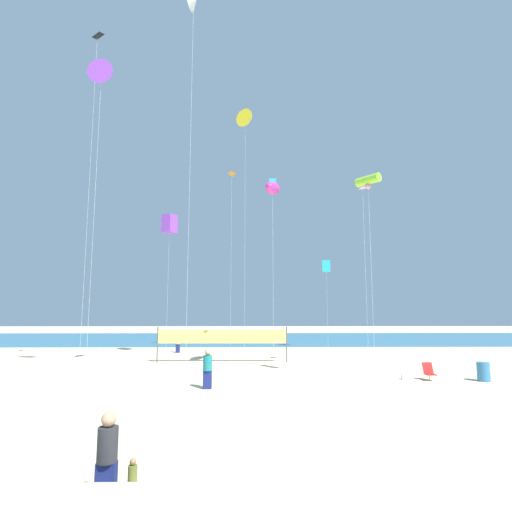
% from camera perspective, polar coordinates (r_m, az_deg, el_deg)
% --- Properties ---
extents(ground_plane, '(120.00, 120.00, 0.00)m').
position_cam_1_polar(ground_plane, '(18.08, 0.39, -19.40)').
color(ground_plane, beige).
extents(ocean_band, '(120.00, 20.00, 0.01)m').
position_cam_1_polar(ocean_band, '(48.00, -0.38, -11.82)').
color(ocean_band, teal).
rests_on(ocean_band, ground).
extents(mother_figure, '(0.39, 0.39, 1.73)m').
position_cam_1_polar(mother_figure, '(9.11, -20.66, -25.20)').
color(mother_figure, navy).
rests_on(mother_figure, ground).
extents(toddler_figure, '(0.18, 0.18, 0.80)m').
position_cam_1_polar(toddler_figure, '(9.28, -17.39, -28.23)').
color(toddler_figure, gold).
rests_on(toddler_figure, ground).
extents(beachgoer_coral_shirt, '(0.35, 0.35, 1.52)m').
position_cam_1_polar(beachgoer_coral_shirt, '(34.18, -11.19, -12.16)').
color(beachgoer_coral_shirt, navy).
rests_on(beachgoer_coral_shirt, ground).
extents(beachgoer_teal_shirt, '(0.42, 0.42, 1.83)m').
position_cam_1_polar(beachgoer_teal_shirt, '(19.28, -7.00, -15.63)').
color(beachgoer_teal_shirt, navy).
rests_on(beachgoer_teal_shirt, ground).
extents(folding_beach_chair, '(0.52, 0.65, 0.89)m').
position_cam_1_polar(folding_beach_chair, '(23.15, 23.67, -14.96)').
color(folding_beach_chair, red).
rests_on(folding_beach_chair, ground).
extents(trash_barrel, '(0.62, 0.62, 0.95)m').
position_cam_1_polar(trash_barrel, '(24.08, 29.96, -14.26)').
color(trash_barrel, teal).
rests_on(trash_barrel, ground).
extents(volleyball_net, '(8.97, 0.20, 2.40)m').
position_cam_1_polar(volleyball_net, '(27.89, -4.90, -11.69)').
color(volleyball_net, '#4C4C51').
rests_on(volleyball_net, ground).
extents(beach_handbag, '(0.39, 0.20, 0.31)m').
position_cam_1_polar(beach_handbag, '(23.02, 20.75, -15.92)').
color(beach_handbag, white).
rests_on(beach_handbag, ground).
extents(kite_violet_delta, '(1.50, 0.47, 18.00)m').
position_cam_1_polar(kite_violet_delta, '(26.83, -21.38, 23.31)').
color(kite_violet_delta, silver).
rests_on(kite_violet_delta, ground).
extents(kite_magenta_inflatable, '(1.38, 2.49, 11.72)m').
position_cam_1_polar(kite_magenta_inflatable, '(24.96, 2.41, 9.73)').
color(kite_magenta_inflatable, silver).
rests_on(kite_magenta_inflatable, ground).
extents(kite_cyan_box, '(0.83, 0.83, 8.03)m').
position_cam_1_polar(kite_cyan_box, '(37.07, 10.10, -1.46)').
color(kite_cyan_box, silver).
rests_on(kite_cyan_box, ground).
extents(kite_white_delta, '(0.62, 1.22, 21.23)m').
position_cam_1_polar(kite_white_delta, '(26.27, -8.98, 32.56)').
color(kite_white_delta, silver).
rests_on(kite_white_delta, ground).
extents(kite_pink_diamond, '(0.77, 0.77, 11.33)m').
position_cam_1_polar(kite_pink_diamond, '(26.04, 15.11, 9.00)').
color(kite_pink_diamond, silver).
rests_on(kite_pink_diamond, ground).
extents(kite_lime_tube, '(1.21, 1.33, 10.63)m').
position_cam_1_polar(kite_lime_tube, '(21.96, 15.85, 10.36)').
color(kite_lime_tube, silver).
rests_on(kite_lime_tube, ground).
extents(kite_yellow_delta, '(1.55, 1.15, 20.52)m').
position_cam_1_polar(kite_yellow_delta, '(35.71, -1.55, 19.16)').
color(kite_yellow_delta, silver).
rests_on(kite_yellow_delta, ground).
extents(kite_black_diamond, '(0.88, 0.89, 21.44)m').
position_cam_1_polar(kite_black_diamond, '(30.70, -22.01, 26.83)').
color(kite_black_diamond, silver).
rests_on(kite_black_diamond, ground).
extents(kite_orange_diamond, '(0.69, 0.71, 16.39)m').
position_cam_1_polar(kite_orange_diamond, '(37.88, -3.52, 11.33)').
color(kite_orange_diamond, silver).
rests_on(kite_orange_diamond, ground).
extents(kite_violet_box, '(1.24, 1.24, 11.02)m').
position_cam_1_polar(kite_violet_box, '(32.18, -12.35, 4.53)').
color(kite_violet_box, silver).
rests_on(kite_violet_box, ground).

